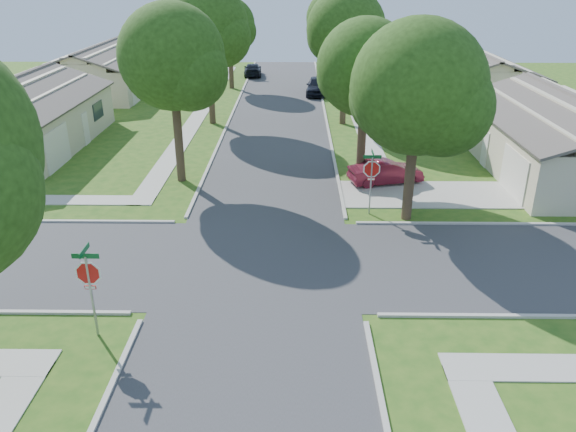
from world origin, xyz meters
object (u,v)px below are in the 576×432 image
(house_ne_near, at_px, (564,143))
(car_curb_west, at_px, (253,70))
(stop_sign_ne, at_px, (372,172))
(tree_ne_corner, at_px, (419,94))
(car_curb_east, at_px, (317,86))
(house_nw_far, at_px, (103,75))
(tree_w_far, at_px, (230,26))
(house_nw_near, at_px, (17,123))
(tree_w_mid, at_px, (209,29))
(tree_e_near, at_px, (366,72))
(stop_sign_sw, at_px, (89,277))
(tree_w_near, at_px, (173,62))
(house_ne_far, at_px, (470,82))
(tree_e_mid, at_px, (347,33))
(tree_e_far, at_px, (335,21))
(car_driveway, at_px, (386,172))

(house_ne_near, distance_m, car_curb_west, 35.30)
(stop_sign_ne, xyz_separation_m, tree_ne_corner, (1.66, -0.49, 3.56))
(car_curb_east, bearing_deg, house_nw_far, -178.24)
(tree_w_far, height_order, house_nw_near, tree_w_far)
(tree_w_mid, xyz_separation_m, house_ne_near, (20.63, -10.01, -4.97))
(tree_e_near, relative_size, tree_w_far, 1.03)
(stop_sign_sw, distance_m, tree_w_near, 14.30)
(house_ne_far, relative_size, house_nw_far, 1.00)
(tree_w_near, bearing_deg, house_nw_far, 116.27)
(house_ne_far, bearing_deg, house_nw_far, 174.64)
(tree_e_mid, xyz_separation_m, tree_e_far, (-0.00, 13.00, -0.27))
(stop_sign_ne, relative_size, tree_ne_corner, 0.34)
(tree_w_far, bearing_deg, house_ne_far, -13.64)
(stop_sign_ne, relative_size, car_curb_east, 0.65)
(house_ne_far, relative_size, house_nw_near, 1.00)
(house_ne_far, xyz_separation_m, car_driveway, (-9.99, -20.30, -0.89))
(tree_e_mid, height_order, house_ne_near, tree_e_mid)
(stop_sign_sw, bearing_deg, tree_e_far, 76.27)
(house_ne_near, xyz_separation_m, house_nw_far, (-31.98, 21.00, 0.00))
(stop_sign_sw, bearing_deg, tree_w_far, 89.93)
(stop_sign_sw, height_order, car_curb_east, stop_sign_sw)
(tree_e_far, height_order, tree_w_mid, tree_w_mid)
(tree_w_far, bearing_deg, tree_w_near, -89.99)
(stop_sign_ne, bearing_deg, tree_e_mid, 89.80)
(car_driveway, relative_size, car_curb_east, 0.83)
(tree_w_near, height_order, car_driveway, tree_w_near)
(tree_e_near, relative_size, tree_e_mid, 0.90)
(tree_e_mid, height_order, house_nw_far, tree_e_mid)
(tree_e_mid, distance_m, house_nw_far, 23.95)
(tree_w_far, relative_size, car_curb_west, 1.84)
(stop_sign_sw, distance_m, house_ne_far, 39.55)
(car_driveway, xyz_separation_m, car_curb_east, (-2.80, 22.47, 0.15))
(house_ne_near, relative_size, house_nw_near, 1.00)
(stop_sign_ne, height_order, tree_w_far, tree_w_far)
(tree_ne_corner, distance_m, car_driveway, 6.70)
(stop_sign_sw, distance_m, tree_e_mid, 27.71)
(tree_ne_corner, height_order, house_nw_near, tree_ne_corner)
(tree_e_near, xyz_separation_m, house_nw_far, (-20.74, 22.99, -4.13))
(tree_e_mid, distance_m, tree_e_far, 13.00)
(tree_w_mid, xyz_separation_m, tree_ne_corner, (11.00, -16.80, -0.90))
(car_driveway, bearing_deg, tree_w_near, 73.75)
(tree_e_mid, bearing_deg, stop_sign_sw, -110.20)
(tree_w_far, distance_m, house_nw_far, 12.19)
(house_ne_far, height_order, car_curb_west, house_ne_far)
(car_curb_east, bearing_deg, stop_sign_ne, -82.54)
(tree_w_near, relative_size, tree_w_mid, 0.94)
(tree_w_mid, bearing_deg, tree_ne_corner, -56.78)
(stop_sign_sw, xyz_separation_m, house_ne_near, (20.69, 15.70, -0.51))
(stop_sign_sw, relative_size, stop_sign_ne, 1.00)
(tree_w_mid, distance_m, car_curb_east, 14.05)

